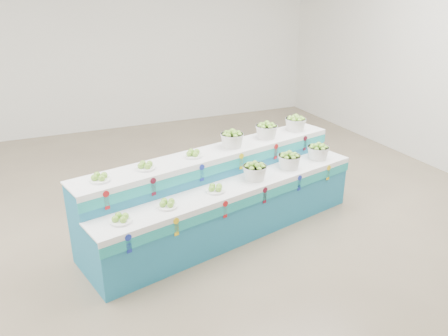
{
  "coord_description": "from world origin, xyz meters",
  "views": [
    {
      "loc": [
        -1.34,
        -4.75,
        2.99
      ],
      "look_at": [
        0.73,
        -0.07,
        0.87
      ],
      "focal_mm": 35.68,
      "sensor_mm": 36.0,
      "label": 1
    }
  ],
  "objects_px": {
    "plate_upper_mid": "(145,165)",
    "basket_upper_right": "(295,123)",
    "display_stand": "(224,194)",
    "basket_lower_left": "(255,171)"
  },
  "relations": [
    {
      "from": "basket_upper_right",
      "to": "basket_lower_left",
      "type": "bearing_deg",
      "value": -145.0
    },
    {
      "from": "basket_lower_left",
      "to": "basket_upper_right",
      "type": "relative_size",
      "value": 1.0
    },
    {
      "from": "display_stand",
      "to": "plate_upper_mid",
      "type": "bearing_deg",
      "value": 166.43
    },
    {
      "from": "basket_lower_left",
      "to": "basket_upper_right",
      "type": "xyz_separation_m",
      "value": [
        1.03,
        0.72,
        0.3
      ]
    },
    {
      "from": "plate_upper_mid",
      "to": "display_stand",
      "type": "bearing_deg",
      "value": -0.17
    },
    {
      "from": "basket_lower_left",
      "to": "basket_upper_right",
      "type": "height_order",
      "value": "basket_upper_right"
    },
    {
      "from": "plate_upper_mid",
      "to": "basket_lower_left",
      "type": "bearing_deg",
      "value": -6.68
    },
    {
      "from": "plate_upper_mid",
      "to": "basket_upper_right",
      "type": "distance_m",
      "value": 2.43
    },
    {
      "from": "display_stand",
      "to": "basket_upper_right",
      "type": "distance_m",
      "value": 1.62
    },
    {
      "from": "display_stand",
      "to": "plate_upper_mid",
      "type": "distance_m",
      "value": 1.13
    }
  ]
}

